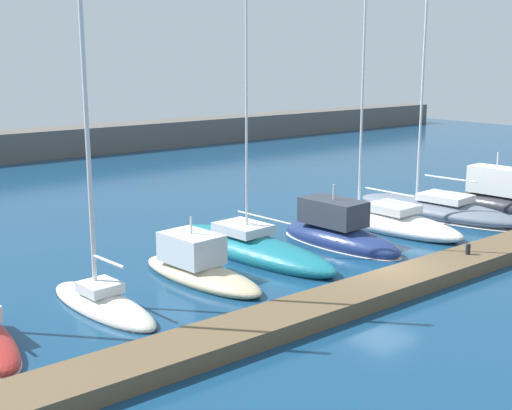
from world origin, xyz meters
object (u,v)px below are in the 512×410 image
(sailboat_teal_fourth, at_px, (250,247))
(motorboat_charcoal_eighth, at_px, (500,198))
(sailboat_slate_seventh, at_px, (436,208))
(dock_bollard, at_px, (468,249))
(sailboat_white_sixth, at_px, (377,218))
(motorboat_navy_fifth, at_px, (338,233))
(sailboat_ivory_second, at_px, (102,301))
(motorboat_sand_third, at_px, (198,266))

(sailboat_teal_fourth, distance_m, motorboat_charcoal_eighth, 16.85)
(sailboat_slate_seventh, height_order, dock_bollard, sailboat_slate_seventh)
(sailboat_white_sixth, bearing_deg, motorboat_navy_fifth, 104.88)
(sailboat_ivory_second, height_order, sailboat_teal_fourth, sailboat_teal_fourth)
(sailboat_ivory_second, relative_size, motorboat_sand_third, 1.85)
(sailboat_ivory_second, relative_size, motorboat_navy_fifth, 1.80)
(motorboat_sand_third, height_order, sailboat_slate_seventh, sailboat_slate_seventh)
(sailboat_ivory_second, distance_m, sailboat_white_sixth, 16.69)
(motorboat_navy_fifth, bearing_deg, motorboat_sand_third, 86.75)
(sailboat_ivory_second, height_order, sailboat_slate_seventh, sailboat_slate_seventh)
(motorboat_navy_fifth, bearing_deg, sailboat_slate_seventh, -88.56)
(motorboat_charcoal_eighth, distance_m, dock_bollard, 11.96)
(sailboat_teal_fourth, bearing_deg, sailboat_slate_seventh, -96.50)
(sailboat_teal_fourth, relative_size, motorboat_navy_fifth, 2.80)
(sailboat_teal_fourth, bearing_deg, motorboat_navy_fifth, -110.86)
(sailboat_teal_fourth, relative_size, motorboat_charcoal_eighth, 2.92)
(motorboat_sand_third, distance_m, dock_bollard, 11.26)
(motorboat_navy_fifth, bearing_deg, motorboat_charcoal_eighth, -96.50)
(sailboat_ivory_second, relative_size, motorboat_charcoal_eighth, 1.87)
(sailboat_teal_fourth, xyz_separation_m, sailboat_slate_seventh, (12.71, -0.60, 0.10))
(sailboat_slate_seventh, bearing_deg, sailboat_teal_fourth, 81.68)
(sailboat_teal_fourth, bearing_deg, dock_bollard, -144.10)
(dock_bollard, bearing_deg, motorboat_sand_third, 148.75)
(motorboat_charcoal_eighth, relative_size, dock_bollard, 15.04)
(sailboat_ivory_second, distance_m, motorboat_charcoal_eighth, 24.85)
(sailboat_ivory_second, relative_size, sailboat_white_sixth, 0.69)
(sailboat_white_sixth, bearing_deg, sailboat_ivory_second, 94.54)
(sailboat_teal_fourth, bearing_deg, sailboat_white_sixth, -94.09)
(motorboat_sand_third, bearing_deg, motorboat_charcoal_eighth, -96.81)
(motorboat_sand_third, relative_size, dock_bollard, 15.20)
(sailboat_teal_fourth, height_order, motorboat_navy_fifth, sailboat_teal_fourth)
(motorboat_sand_third, height_order, dock_bollard, motorboat_sand_third)
(motorboat_navy_fifth, height_order, dock_bollard, motorboat_navy_fifth)
(motorboat_sand_third, relative_size, motorboat_navy_fifth, 0.97)
(sailboat_teal_fourth, bearing_deg, motorboat_charcoal_eighth, -100.61)
(dock_bollard, bearing_deg, sailboat_teal_fourth, 129.68)
(motorboat_sand_third, xyz_separation_m, motorboat_charcoal_eighth, (20.42, -0.69, 0.17))
(motorboat_sand_third, xyz_separation_m, dock_bollard, (9.62, -5.84, 0.26))
(motorboat_charcoal_eighth, height_order, dock_bollard, motorboat_charcoal_eighth)
(sailboat_ivory_second, distance_m, sailboat_slate_seventh, 20.86)
(motorboat_navy_fifth, xyz_separation_m, sailboat_slate_seventh, (8.46, 0.70, -0.08))
(motorboat_sand_third, relative_size, sailboat_slate_seventh, 0.31)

